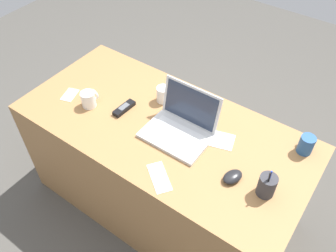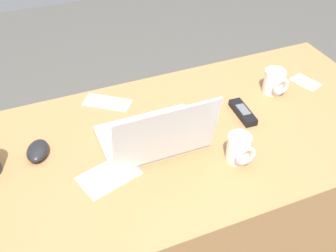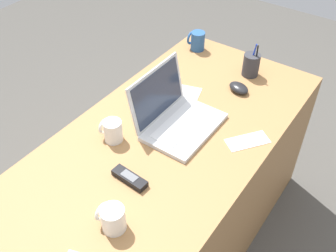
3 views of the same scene
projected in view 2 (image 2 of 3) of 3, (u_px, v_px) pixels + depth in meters
name	position (u px, v px, depth m)	size (l,w,h in m)	color
desk	(181.00, 206.00, 1.60)	(1.58, 0.76, 0.74)	#9E7042
laptop	(156.00, 136.00, 1.30)	(0.33, 0.27, 0.23)	silver
computer_mouse	(38.00, 151.00, 1.29)	(0.07, 0.10, 0.04)	black
coffee_mug_white	(275.00, 82.00, 1.54)	(0.08, 0.09, 0.09)	white
coffee_mug_spare	(239.00, 149.00, 1.25)	(0.07, 0.09, 0.09)	white
cordless_phone	(243.00, 112.00, 1.45)	(0.05, 0.14, 0.03)	black
paper_note_near_laptop	(109.00, 176.00, 1.23)	(0.17, 0.11, 0.00)	white
paper_note_left	(107.00, 102.00, 1.51)	(0.17, 0.07, 0.00)	white
paper_note_right	(305.00, 82.00, 1.62)	(0.07, 0.11, 0.00)	white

